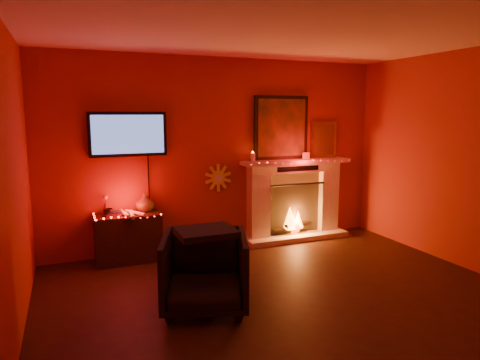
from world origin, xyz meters
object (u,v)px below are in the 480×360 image
at_px(fireplace, 294,192).
at_px(sunburst_clock, 218,178).
at_px(armchair, 205,271).
at_px(tv, 128,134).
at_px(console_table, 129,235).

bearing_deg(fireplace, sunburst_clock, 175.63).
xyz_separation_m(sunburst_clock, armchair, (-0.81, -1.91, -0.62)).
relative_size(tv, console_table, 1.42).
bearing_deg(fireplace, tv, 178.50).
bearing_deg(sunburst_clock, console_table, -170.62).
distance_m(tv, console_table, 1.31).
relative_size(tv, sunburst_clock, 3.10).
distance_m(tv, sunburst_clock, 1.41).
distance_m(sunburst_clock, armchair, 2.17).
height_order(fireplace, tv, fireplace).
xyz_separation_m(fireplace, console_table, (-2.51, -0.13, -0.37)).
bearing_deg(console_table, armchair, -73.45).
distance_m(tv, armchair, 2.31).
xyz_separation_m(tv, armchair, (0.44, -1.89, -1.27)).
bearing_deg(tv, fireplace, -1.50).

